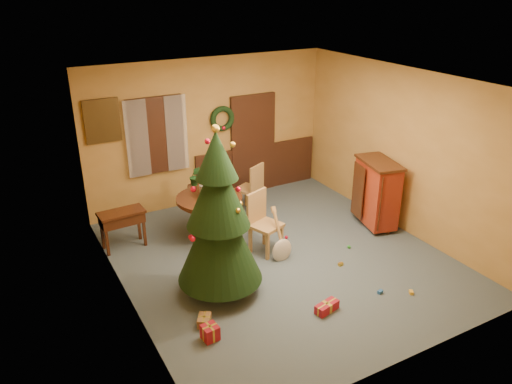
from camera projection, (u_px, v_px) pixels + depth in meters
room_envelope at (220, 147)px, 10.05m from camera, size 5.50×5.50×5.50m
dining_table at (210, 209)px, 8.68m from camera, size 1.14×1.14×0.79m
urn at (209, 191)px, 8.54m from camera, size 0.32×0.32×0.23m
centerpiece_plant at (208, 175)px, 8.42m from camera, size 0.32×0.28×0.36m
chair_near at (262, 220)px, 8.26m from camera, size 0.59×0.59×1.05m
chair_far at (252, 187)px, 9.65m from camera, size 0.58×0.58×1.00m
guitar at (282, 237)px, 8.03m from camera, size 0.51×0.63×0.82m
plant_stand at (196, 200)px, 9.19m from camera, size 0.30×0.30×0.77m
stand_plant at (195, 176)px, 9.00m from camera, size 0.25×0.22×0.37m
christmas_tree at (218, 218)px, 6.91m from camera, size 1.23×1.23×2.54m
writing_desk at (122, 220)px, 8.38m from camera, size 0.78×0.41×0.67m
sideboard at (377, 192)px, 9.07m from camera, size 0.74×1.08×1.27m
gift_b at (210, 332)px, 6.37m from camera, size 0.21×0.21×0.20m
gift_c at (204, 320)px, 6.65m from camera, size 0.26×0.28×0.13m
gift_d at (327, 307)px, 6.91m from camera, size 0.39×0.23×0.13m
toy_a at (380, 292)px, 7.31m from camera, size 0.09×0.07×0.05m
toy_b at (349, 247)px, 8.52m from camera, size 0.06×0.06×0.06m
toy_c at (411, 292)px, 7.30m from camera, size 0.08×0.09×0.05m
toy_d at (286, 237)px, 8.83m from camera, size 0.06×0.06×0.06m
toy_e at (341, 264)px, 8.01m from camera, size 0.08×0.05×0.05m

